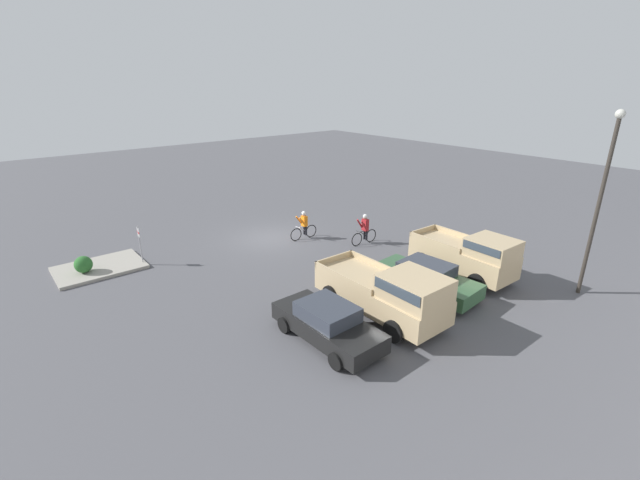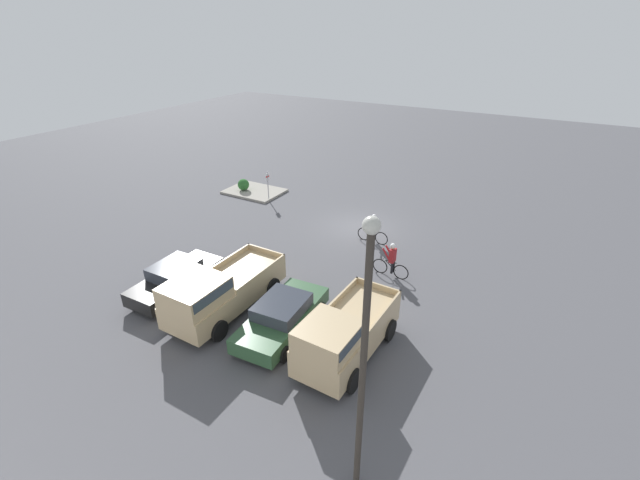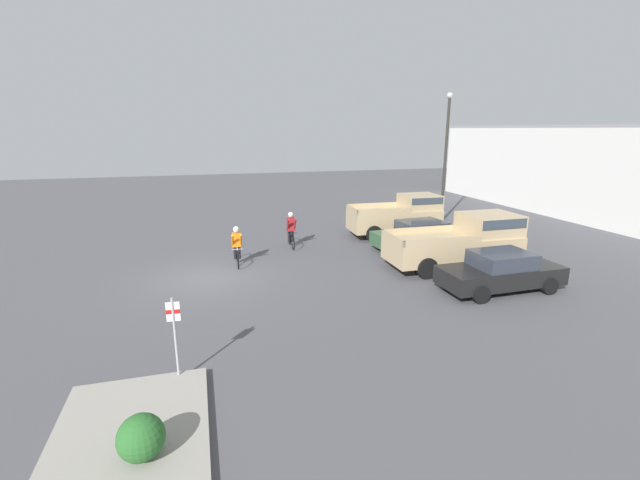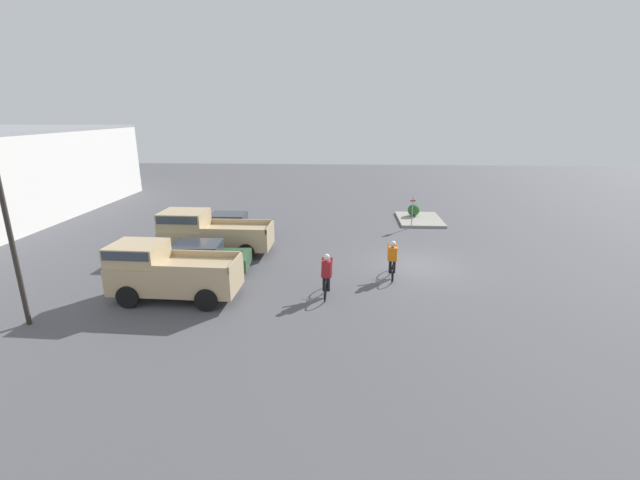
{
  "view_description": "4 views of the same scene",
  "coord_description": "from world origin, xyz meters",
  "px_view_note": "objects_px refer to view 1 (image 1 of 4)",
  "views": [
    {
      "loc": [
        12.6,
        19.89,
        8.7
      ],
      "look_at": [
        -0.01,
        4.53,
        1.2
      ],
      "focal_mm": 24.0,
      "sensor_mm": 36.0,
      "label": 1
    },
    {
      "loc": [
        -9.28,
        20.81,
        10.8
      ],
      "look_at": [
        -0.01,
        4.53,
        1.2
      ],
      "focal_mm": 24.0,
      "sensor_mm": 36.0,
      "label": 2
    },
    {
      "loc": [
        16.31,
        -0.1,
        5.62
      ],
      "look_at": [
        -0.01,
        4.53,
        1.2
      ],
      "focal_mm": 24.0,
      "sensor_mm": 36.0,
      "label": 3
    },
    {
      "loc": [
        -19.27,
        3.45,
        7.03
      ],
      "look_at": [
        -0.01,
        4.53,
        1.2
      ],
      "focal_mm": 24.0,
      "sensor_mm": 36.0,
      "label": 4
    }
  ],
  "objects_px": {
    "cyclist_0": "(304,225)",
    "fire_lane_sign": "(140,242)",
    "pickup_truck_0": "(469,254)",
    "pickup_truck_1": "(389,292)",
    "sedan_1": "(327,323)",
    "shrub": "(83,264)",
    "cyclist_1": "(365,229)",
    "sedan_0": "(426,278)",
    "lamppost": "(601,193)"
  },
  "relations": [
    {
      "from": "cyclist_0",
      "to": "shrub",
      "type": "distance_m",
      "value": 11.34
    },
    {
      "from": "fire_lane_sign",
      "to": "shrub",
      "type": "height_order",
      "value": "fire_lane_sign"
    },
    {
      "from": "pickup_truck_1",
      "to": "sedan_1",
      "type": "relative_size",
      "value": 1.26
    },
    {
      "from": "sedan_1",
      "to": "cyclist_1",
      "type": "xyz_separation_m",
      "value": [
        -7.78,
        -5.96,
        0.16
      ]
    },
    {
      "from": "cyclist_0",
      "to": "lamppost",
      "type": "distance_m",
      "value": 14.36
    },
    {
      "from": "pickup_truck_0",
      "to": "fire_lane_sign",
      "type": "xyz_separation_m",
      "value": [
        11.24,
        -11.07,
        0.1
      ]
    },
    {
      "from": "sedan_1",
      "to": "shrub",
      "type": "height_order",
      "value": "sedan_1"
    },
    {
      "from": "sedan_1",
      "to": "lamppost",
      "type": "relative_size",
      "value": 0.58
    },
    {
      "from": "cyclist_1",
      "to": "shrub",
      "type": "bearing_deg",
      "value": -22.37
    },
    {
      "from": "cyclist_0",
      "to": "cyclist_1",
      "type": "bearing_deg",
      "value": 127.23
    },
    {
      "from": "cyclist_0",
      "to": "sedan_1",
      "type": "bearing_deg",
      "value": 57.17
    },
    {
      "from": "pickup_truck_0",
      "to": "cyclist_1",
      "type": "distance_m",
      "value": 6.18
    },
    {
      "from": "pickup_truck_0",
      "to": "sedan_0",
      "type": "height_order",
      "value": "pickup_truck_0"
    },
    {
      "from": "cyclist_0",
      "to": "fire_lane_sign",
      "type": "bearing_deg",
      "value": -13.99
    },
    {
      "from": "pickup_truck_0",
      "to": "pickup_truck_1",
      "type": "relative_size",
      "value": 0.88
    },
    {
      "from": "pickup_truck_0",
      "to": "lamppost",
      "type": "height_order",
      "value": "lamppost"
    },
    {
      "from": "sedan_0",
      "to": "lamppost",
      "type": "relative_size",
      "value": 0.61
    },
    {
      "from": "pickup_truck_1",
      "to": "cyclist_1",
      "type": "relative_size",
      "value": 3.04
    },
    {
      "from": "lamppost",
      "to": "shrub",
      "type": "distance_m",
      "value": 22.74
    },
    {
      "from": "lamppost",
      "to": "shrub",
      "type": "relative_size",
      "value": 9.53
    },
    {
      "from": "cyclist_0",
      "to": "cyclist_1",
      "type": "height_order",
      "value": "cyclist_1"
    },
    {
      "from": "cyclist_1",
      "to": "sedan_1",
      "type": "bearing_deg",
      "value": 37.45
    },
    {
      "from": "sedan_0",
      "to": "fire_lane_sign",
      "type": "xyz_separation_m",
      "value": [
        8.45,
        -10.8,
        0.54
      ]
    },
    {
      "from": "sedan_0",
      "to": "cyclist_1",
      "type": "relative_size",
      "value": 2.56
    },
    {
      "from": "sedan_1",
      "to": "lamppost",
      "type": "xyz_separation_m",
      "value": [
        -10.77,
        4.16,
        3.73
      ]
    },
    {
      "from": "sedan_1",
      "to": "lamppost",
      "type": "distance_m",
      "value": 12.14
    },
    {
      "from": "sedan_1",
      "to": "cyclist_0",
      "type": "xyz_separation_m",
      "value": [
        -5.65,
        -8.76,
        0.12
      ]
    },
    {
      "from": "shrub",
      "to": "sedan_1",
      "type": "bearing_deg",
      "value": 115.3
    },
    {
      "from": "sedan_0",
      "to": "cyclist_0",
      "type": "bearing_deg",
      "value": -90.33
    },
    {
      "from": "fire_lane_sign",
      "to": "cyclist_1",
      "type": "bearing_deg",
      "value": 155.17
    },
    {
      "from": "sedan_1",
      "to": "lamppost",
      "type": "bearing_deg",
      "value": 158.88
    },
    {
      "from": "sedan_1",
      "to": "fire_lane_sign",
      "type": "relative_size",
      "value": 2.17
    },
    {
      "from": "pickup_truck_1",
      "to": "lamppost",
      "type": "distance_m",
      "value": 9.44
    },
    {
      "from": "sedan_0",
      "to": "fire_lane_sign",
      "type": "relative_size",
      "value": 2.3
    },
    {
      "from": "sedan_0",
      "to": "shrub",
      "type": "relative_size",
      "value": 5.84
    },
    {
      "from": "pickup_truck_0",
      "to": "shrub",
      "type": "xyz_separation_m",
      "value": [
        13.76,
        -11.56,
        -0.59
      ]
    },
    {
      "from": "cyclist_0",
      "to": "fire_lane_sign",
      "type": "xyz_separation_m",
      "value": [
        8.5,
        -2.12,
        0.41
      ]
    },
    {
      "from": "pickup_truck_0",
      "to": "sedan_1",
      "type": "relative_size",
      "value": 1.1
    },
    {
      "from": "pickup_truck_0",
      "to": "pickup_truck_1",
      "type": "height_order",
      "value": "pickup_truck_0"
    },
    {
      "from": "lamppost",
      "to": "pickup_truck_0",
      "type": "bearing_deg",
      "value": -59.0
    },
    {
      "from": "sedan_0",
      "to": "pickup_truck_1",
      "type": "bearing_deg",
      "value": 8.45
    },
    {
      "from": "lamppost",
      "to": "shrub",
      "type": "xyz_separation_m",
      "value": [
        16.15,
        -15.53,
        -3.88
      ]
    },
    {
      "from": "sedan_0",
      "to": "shrub",
      "type": "xyz_separation_m",
      "value": [
        10.98,
        -11.3,
        -0.14
      ]
    },
    {
      "from": "pickup_truck_1",
      "to": "shrub",
      "type": "height_order",
      "value": "pickup_truck_1"
    },
    {
      "from": "pickup_truck_0",
      "to": "sedan_0",
      "type": "bearing_deg",
      "value": -5.44
    },
    {
      "from": "fire_lane_sign",
      "to": "cyclist_0",
      "type": "bearing_deg",
      "value": 166.01
    },
    {
      "from": "cyclist_1",
      "to": "fire_lane_sign",
      "type": "height_order",
      "value": "fire_lane_sign"
    },
    {
      "from": "pickup_truck_0",
      "to": "sedan_1",
      "type": "distance_m",
      "value": 8.4
    },
    {
      "from": "fire_lane_sign",
      "to": "lamppost",
      "type": "bearing_deg",
      "value": 132.19
    },
    {
      "from": "shrub",
      "to": "sedan_0",
      "type": "bearing_deg",
      "value": 134.17
    }
  ]
}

